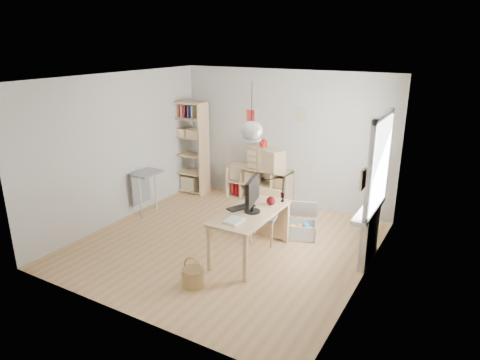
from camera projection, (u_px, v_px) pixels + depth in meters
The scene contains 20 objects.
ground at pixel (226, 244), 7.13m from camera, with size 4.50×4.50×0.00m, color tan.
room_shell at pixel (252, 131), 6.12m from camera, with size 4.50×4.50×4.50m.
window_unit at pixel (380, 164), 6.08m from camera, with size 0.07×1.16×1.46m.
radiator at pixel (369, 237), 6.46m from camera, with size 0.10×0.80×0.80m, color silver.
windowsill at pixel (369, 210), 6.35m from camera, with size 0.22×1.20×0.06m, color white.
desk at pixel (251, 217), 6.54m from camera, with size 0.70×1.50×0.75m.
cube_shelf at pixel (259, 186), 8.97m from camera, with size 1.40×0.38×0.72m.
tall_bookshelf at pixel (189, 144), 9.23m from camera, with size 0.80×0.38×2.00m.
side_table at pixel (145, 181), 8.17m from camera, with size 0.40×0.55×0.85m.
chair at pixel (265, 212), 7.14m from camera, with size 0.49×0.49×0.87m.
wicker_basket at pixel (193, 277), 5.88m from camera, with size 0.31×0.31×0.43m.
storage_chest at pixel (300, 226), 7.35m from camera, with size 0.70×0.75×0.57m.
monitor at pixel (252, 193), 6.40m from camera, with size 0.25×0.61×0.54m.
keyboard at pixel (241, 207), 6.64m from camera, with size 0.17×0.45×0.02m, color black.
task_lamp at pixel (271, 185), 6.85m from camera, with size 0.38×0.14×0.40m.
yarn_ball at pixel (271, 201), 6.73m from camera, with size 0.14×0.14×0.14m, color #530B0E.
paper_tray at pixel (234, 221), 6.15m from camera, with size 0.23×0.29×0.03m, color white.
drawer_chest at pixel (266, 159), 8.65m from camera, with size 0.77×0.35×0.44m, color beige.
red_vase at pixel (263, 143), 8.58m from camera, with size 0.15×0.15×0.18m, color #9A130C.
potted_plant at pixel (374, 190), 6.58m from camera, with size 0.30×0.26×0.34m, color #316626.
Camera 1 is at (3.41, -5.46, 3.26)m, focal length 32.00 mm.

